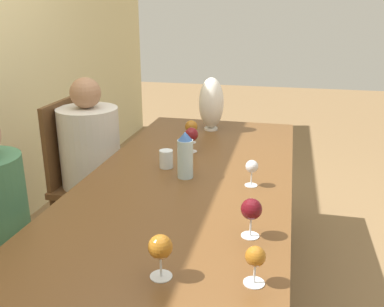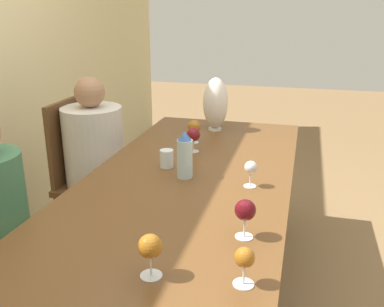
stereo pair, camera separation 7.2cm
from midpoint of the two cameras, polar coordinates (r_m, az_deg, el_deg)
name	(u,v)px [view 2 (the right image)]	position (r m, az deg, el deg)	size (l,w,h in m)	color
dining_table	(185,195)	(2.09, 0.03, -5.54)	(2.39, 1.00, 0.75)	brown
water_bottle	(185,155)	(2.08, 0.02, -0.26)	(0.08, 0.08, 0.23)	#ADCCD6
water_tumbler	(167,159)	(2.24, -2.47, -0.69)	(0.07, 0.07, 0.09)	silver
vase	(215,103)	(2.89, 3.87, 6.67)	(0.17, 0.17, 0.36)	silver
wine_glass_0	(251,168)	(2.00, 8.87, -1.96)	(0.06, 0.06, 0.13)	silver
wine_glass_1	(150,247)	(1.34, -4.04, -12.38)	(0.08, 0.08, 0.15)	silver
wine_glass_2	(245,211)	(1.56, 8.44, -7.58)	(0.08, 0.08, 0.15)	silver
wine_glass_3	(194,127)	(2.63, 1.09, 3.56)	(0.08, 0.08, 0.14)	silver
wine_glass_4	(193,135)	(2.46, 1.03, 2.49)	(0.08, 0.08, 0.14)	silver
wine_glass_5	(245,259)	(1.32, 8.62, -13.74)	(0.07, 0.07, 0.13)	silver
chair_far	(85,172)	(2.90, -13.37, -2.48)	(0.44, 0.44, 0.99)	brown
person_far	(97,161)	(2.83, -11.81, -0.95)	(0.38, 0.38, 1.15)	#2D2D38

